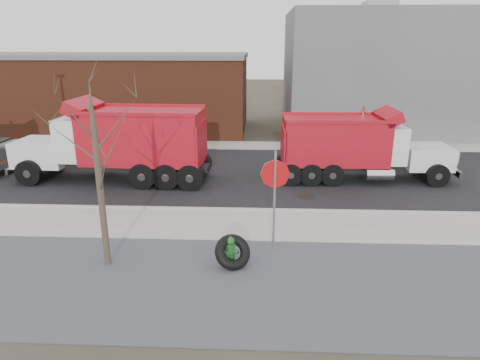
{
  "coord_description": "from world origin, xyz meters",
  "views": [
    {
      "loc": [
        1.05,
        -13.25,
        6.03
      ],
      "look_at": [
        0.4,
        1.0,
        1.4
      ],
      "focal_mm": 32.0,
      "sensor_mm": 36.0,
      "label": 1
    }
  ],
  "objects_px": {
    "fire_hydrant": "(230,252)",
    "stop_sign": "(275,186)",
    "dump_truck_red_b": "(119,141)",
    "dump_truck_red_a": "(356,145)",
    "truck_tire": "(233,252)"
  },
  "relations": [
    {
      "from": "fire_hydrant",
      "to": "dump_truck_red_a",
      "type": "xyz_separation_m",
      "value": [
        5.09,
        8.07,
        1.24
      ]
    },
    {
      "from": "dump_truck_red_a",
      "to": "dump_truck_red_b",
      "type": "bearing_deg",
      "value": -178.18
    },
    {
      "from": "truck_tire",
      "to": "dump_truck_red_b",
      "type": "relative_size",
      "value": 0.15
    },
    {
      "from": "dump_truck_red_b",
      "to": "stop_sign",
      "type": "bearing_deg",
      "value": 137.61
    },
    {
      "from": "stop_sign",
      "to": "dump_truck_red_a",
      "type": "bearing_deg",
      "value": 81.06
    },
    {
      "from": "fire_hydrant",
      "to": "dump_truck_red_a",
      "type": "height_order",
      "value": "dump_truck_red_a"
    },
    {
      "from": "truck_tire",
      "to": "dump_truck_red_b",
      "type": "xyz_separation_m",
      "value": [
        -5.52,
        7.58,
        1.41
      ]
    },
    {
      "from": "fire_hydrant",
      "to": "stop_sign",
      "type": "relative_size",
      "value": 0.28
    },
    {
      "from": "fire_hydrant",
      "to": "dump_truck_red_b",
      "type": "relative_size",
      "value": 0.1
    },
    {
      "from": "fire_hydrant",
      "to": "truck_tire",
      "type": "bearing_deg",
      "value": -36.03
    },
    {
      "from": "dump_truck_red_a",
      "to": "dump_truck_red_b",
      "type": "distance_m",
      "value": 10.55
    },
    {
      "from": "fire_hydrant",
      "to": "stop_sign",
      "type": "xyz_separation_m",
      "value": [
        1.23,
        0.81,
        1.71
      ]
    },
    {
      "from": "fire_hydrant",
      "to": "truck_tire",
      "type": "height_order",
      "value": "truck_tire"
    },
    {
      "from": "fire_hydrant",
      "to": "stop_sign",
      "type": "distance_m",
      "value": 2.26
    },
    {
      "from": "stop_sign",
      "to": "dump_truck_red_a",
      "type": "distance_m",
      "value": 8.22
    }
  ]
}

